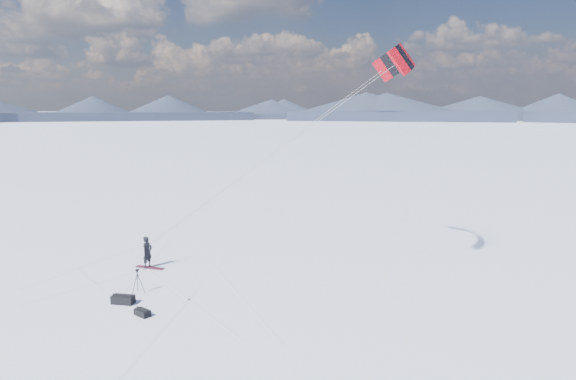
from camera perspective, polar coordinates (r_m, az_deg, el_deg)
The scene contains 9 objects.
ground at distance 23.96m, azimuth -21.31°, elevation -11.57°, with size 1800.00×1800.00×0.00m, color white.
horizon_hills at distance 22.97m, azimuth -21.85°, elevation -3.49°, with size 704.84×706.81×8.56m.
snow_tracks at distance 23.74m, azimuth -20.75°, elevation -11.73°, with size 17.62×10.25×0.01m.
snowkiter at distance 27.08m, azimuth -16.24°, elevation -8.81°, with size 0.62×0.41×1.70m, color black.
snowboard at distance 26.97m, azimuth -16.05°, elevation -8.83°, with size 1.64×0.31×0.04m, color maroon.
tripod at distance 23.43m, azimuth -17.40°, elevation -9.88°, with size 0.60×0.58×1.16m.
gear_bag_a at distance 22.66m, azimuth -18.97°, elevation -12.16°, with size 1.04×0.70×0.43m.
gear_bag_b at distance 21.22m, azimuth -16.88°, elevation -13.72°, with size 0.77×0.48×0.33m.
power_kite at distance 24.76m, azimuth 12.70°, elevation 14.61°, with size 13.10×7.64×10.33m.
Camera 1 is at (16.77, -14.89, 8.45)m, focal length 30.00 mm.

